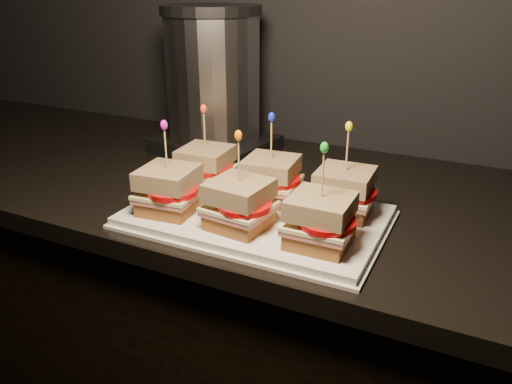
% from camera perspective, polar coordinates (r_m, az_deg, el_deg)
% --- Properties ---
extents(cabinet, '(2.44, 0.61, 0.85)m').
position_cam_1_polar(cabinet, '(1.25, 3.68, -19.46)').
color(cabinet, black).
rests_on(cabinet, ground).
extents(granite_slab, '(2.48, 0.65, 0.04)m').
position_cam_1_polar(granite_slab, '(1.01, 4.31, -0.64)').
color(granite_slab, black).
rests_on(granite_slab, cabinet).
extents(platter, '(0.43, 0.26, 0.02)m').
position_cam_1_polar(platter, '(0.87, 0.00, -2.80)').
color(platter, white).
rests_on(platter, granite_slab).
extents(platter_rim, '(0.44, 0.28, 0.01)m').
position_cam_1_polar(platter_rim, '(0.87, 0.00, -3.16)').
color(platter_rim, white).
rests_on(platter_rim, granite_slab).
extents(sandwich_0_bread_bot, '(0.09, 0.09, 0.02)m').
position_cam_1_polar(sandwich_0_bread_bot, '(0.97, -5.68, 1.30)').
color(sandwich_0_bread_bot, brown).
rests_on(sandwich_0_bread_bot, platter).
extents(sandwich_0_ham, '(0.10, 0.10, 0.01)m').
position_cam_1_polar(sandwich_0_ham, '(0.96, -5.71, 2.20)').
color(sandwich_0_ham, '#B0625D').
rests_on(sandwich_0_ham, sandwich_0_bread_bot).
extents(sandwich_0_cheese, '(0.10, 0.10, 0.01)m').
position_cam_1_polar(sandwich_0_cheese, '(0.96, -5.73, 2.59)').
color(sandwich_0_cheese, '#FCF3AE').
rests_on(sandwich_0_cheese, sandwich_0_ham).
extents(sandwich_0_tomato, '(0.09, 0.09, 0.01)m').
position_cam_1_polar(sandwich_0_tomato, '(0.95, -5.31, 2.79)').
color(sandwich_0_tomato, '#BB090A').
rests_on(sandwich_0_tomato, sandwich_0_cheese).
extents(sandwich_0_bread_top, '(0.10, 0.10, 0.03)m').
position_cam_1_polar(sandwich_0_bread_top, '(0.95, -5.80, 4.13)').
color(sandwich_0_bread_top, '#533012').
rests_on(sandwich_0_bread_top, sandwich_0_tomato).
extents(sandwich_0_pick, '(0.00, 0.00, 0.09)m').
position_cam_1_polar(sandwich_0_pick, '(0.94, -5.91, 6.76)').
color(sandwich_0_pick, tan).
rests_on(sandwich_0_pick, sandwich_0_bread_top).
extents(sandwich_0_frill, '(0.01, 0.01, 0.02)m').
position_cam_1_polar(sandwich_0_frill, '(0.92, -6.02, 9.44)').
color(sandwich_0_frill, '#F14722').
rests_on(sandwich_0_frill, sandwich_0_pick).
extents(sandwich_1_bread_bot, '(0.10, 0.10, 0.02)m').
position_cam_1_polar(sandwich_1_bread_bot, '(0.91, 1.68, -0.08)').
color(sandwich_1_bread_bot, brown).
rests_on(sandwich_1_bread_bot, platter).
extents(sandwich_1_ham, '(0.10, 0.10, 0.01)m').
position_cam_1_polar(sandwich_1_ham, '(0.90, 1.70, 0.87)').
color(sandwich_1_ham, '#B0625D').
rests_on(sandwich_1_ham, sandwich_1_bread_bot).
extents(sandwich_1_cheese, '(0.11, 0.10, 0.01)m').
position_cam_1_polar(sandwich_1_cheese, '(0.90, 1.70, 1.28)').
color(sandwich_1_cheese, '#FCF3AE').
rests_on(sandwich_1_cheese, sandwich_1_ham).
extents(sandwich_1_tomato, '(0.09, 0.09, 0.01)m').
position_cam_1_polar(sandwich_1_tomato, '(0.89, 2.25, 1.48)').
color(sandwich_1_tomato, '#BB090A').
rests_on(sandwich_1_tomato, sandwich_1_cheese).
extents(sandwich_1_bread_top, '(0.10, 0.10, 0.03)m').
position_cam_1_polar(sandwich_1_bread_top, '(0.89, 1.72, 2.92)').
color(sandwich_1_bread_top, '#533012').
rests_on(sandwich_1_bread_top, sandwich_1_tomato).
extents(sandwich_1_pick, '(0.00, 0.00, 0.09)m').
position_cam_1_polar(sandwich_1_pick, '(0.87, 1.76, 5.71)').
color(sandwich_1_pick, tan).
rests_on(sandwich_1_pick, sandwich_1_bread_top).
extents(sandwich_1_frill, '(0.01, 0.01, 0.02)m').
position_cam_1_polar(sandwich_1_frill, '(0.86, 1.79, 8.56)').
color(sandwich_1_frill, '#1521CC').
rests_on(sandwich_1_frill, sandwich_1_pick).
extents(sandwich_2_bread_bot, '(0.09, 0.09, 0.02)m').
position_cam_1_polar(sandwich_2_bread_bot, '(0.87, 9.91, -1.62)').
color(sandwich_2_bread_bot, brown).
rests_on(sandwich_2_bread_bot, platter).
extents(sandwich_2_ham, '(0.10, 0.10, 0.01)m').
position_cam_1_polar(sandwich_2_ham, '(0.86, 9.98, -0.63)').
color(sandwich_2_ham, '#B0625D').
rests_on(sandwich_2_ham, sandwich_2_bread_bot).
extents(sandwich_2_cheese, '(0.10, 0.10, 0.01)m').
position_cam_1_polar(sandwich_2_cheese, '(0.86, 10.01, -0.20)').
color(sandwich_2_cheese, '#FCF3AE').
rests_on(sandwich_2_cheese, sandwich_2_ham).
extents(sandwich_2_tomato, '(0.09, 0.09, 0.01)m').
position_cam_1_polar(sandwich_2_tomato, '(0.85, 10.71, -0.02)').
color(sandwich_2_tomato, '#BB090A').
rests_on(sandwich_2_tomato, sandwich_2_cheese).
extents(sandwich_2_bread_top, '(0.09, 0.09, 0.03)m').
position_cam_1_polar(sandwich_2_bread_top, '(0.85, 10.14, 1.50)').
color(sandwich_2_bread_top, '#533012').
rests_on(sandwich_2_bread_top, sandwich_2_tomato).
extents(sandwich_2_pick, '(0.00, 0.00, 0.09)m').
position_cam_1_polar(sandwich_2_pick, '(0.83, 10.35, 4.40)').
color(sandwich_2_pick, tan).
rests_on(sandwich_2_pick, sandwich_2_bread_top).
extents(sandwich_2_frill, '(0.01, 0.01, 0.02)m').
position_cam_1_polar(sandwich_2_frill, '(0.82, 10.58, 7.39)').
color(sandwich_2_frill, yellow).
rests_on(sandwich_2_frill, sandwich_2_pick).
extents(sandwich_3_bread_bot, '(0.10, 0.10, 0.02)m').
position_cam_1_polar(sandwich_3_bread_bot, '(0.87, -9.82, -1.39)').
color(sandwich_3_bread_bot, brown).
rests_on(sandwich_3_bread_bot, platter).
extents(sandwich_3_ham, '(0.11, 0.10, 0.01)m').
position_cam_1_polar(sandwich_3_ham, '(0.87, -9.89, -0.41)').
color(sandwich_3_ham, '#B0625D').
rests_on(sandwich_3_ham, sandwich_3_bread_bot).
extents(sandwich_3_cheese, '(0.11, 0.10, 0.01)m').
position_cam_1_polar(sandwich_3_cheese, '(0.86, -9.92, 0.02)').
color(sandwich_3_cheese, '#FCF3AE').
rests_on(sandwich_3_cheese, sandwich_3_ham).
extents(sandwich_3_tomato, '(0.09, 0.09, 0.01)m').
position_cam_1_polar(sandwich_3_tomato, '(0.85, -9.53, 0.20)').
color(sandwich_3_tomato, '#BB090A').
rests_on(sandwich_3_tomato, sandwich_3_cheese).
extents(sandwich_3_bread_top, '(0.10, 0.10, 0.03)m').
position_cam_1_polar(sandwich_3_bread_top, '(0.85, -10.05, 1.70)').
color(sandwich_3_bread_top, '#533012').
rests_on(sandwich_3_bread_top, sandwich_3_tomato).
extents(sandwich_3_pick, '(0.00, 0.00, 0.09)m').
position_cam_1_polar(sandwich_3_pick, '(0.84, -10.26, 4.59)').
color(sandwich_3_pick, tan).
rests_on(sandwich_3_pick, sandwich_3_bread_top).
extents(sandwich_3_frill, '(0.01, 0.01, 0.02)m').
position_cam_1_polar(sandwich_3_frill, '(0.83, -10.48, 7.55)').
color(sandwich_3_frill, '#BF16B0').
rests_on(sandwich_3_frill, sandwich_3_pick).
extents(sandwich_4_bread_bot, '(0.10, 0.10, 0.02)m').
position_cam_1_polar(sandwich_4_bread_bot, '(0.81, -1.90, -3.15)').
color(sandwich_4_bread_bot, brown).
rests_on(sandwich_4_bread_bot, platter).
extents(sandwich_4_ham, '(0.11, 0.10, 0.01)m').
position_cam_1_polar(sandwich_4_ham, '(0.80, -1.91, -2.10)').
color(sandwich_4_ham, '#B0625D').
rests_on(sandwich_4_ham, sandwich_4_bread_bot).
extents(sandwich_4_cheese, '(0.11, 0.11, 0.01)m').
position_cam_1_polar(sandwich_4_cheese, '(0.80, -1.92, -1.65)').
color(sandwich_4_cheese, '#FCF3AE').
rests_on(sandwich_4_cheese, sandwich_4_ham).
extents(sandwich_4_tomato, '(0.09, 0.09, 0.01)m').
position_cam_1_polar(sandwich_4_tomato, '(0.78, -1.35, -1.47)').
color(sandwich_4_tomato, '#BB090A').
rests_on(sandwich_4_tomato, sandwich_4_cheese).
extents(sandwich_4_bread_top, '(0.10, 0.10, 0.03)m').
position_cam_1_polar(sandwich_4_bread_top, '(0.79, -1.94, 0.16)').
color(sandwich_4_bread_top, '#533012').
rests_on(sandwich_4_bread_top, sandwich_4_tomato).
extents(sandwich_4_pick, '(0.00, 0.00, 0.09)m').
position_cam_1_polar(sandwich_4_pick, '(0.77, -1.99, 3.27)').
color(sandwich_4_pick, tan).
rests_on(sandwich_4_pick, sandwich_4_bread_top).
extents(sandwich_4_frill, '(0.01, 0.01, 0.02)m').
position_cam_1_polar(sandwich_4_frill, '(0.76, -2.03, 6.48)').
color(sandwich_4_frill, orange).
rests_on(sandwich_4_frill, sandwich_4_pick).
extents(sandwich_5_bread_bot, '(0.09, 0.09, 0.02)m').
position_cam_1_polar(sandwich_5_bread_bot, '(0.76, 7.25, -5.09)').
color(sandwich_5_bread_bot, brown).
rests_on(sandwich_5_bread_bot, platter).
extents(sandwich_5_ham, '(0.10, 0.09, 0.01)m').
position_cam_1_polar(sandwich_5_ham, '(0.75, 7.31, -4.00)').
color(sandwich_5_ham, '#B0625D').
rests_on(sandwich_5_ham, sandwich_5_bread_bot).
extents(sandwich_5_cheese, '(0.10, 0.10, 0.01)m').
position_cam_1_polar(sandwich_5_cheese, '(0.75, 7.34, -3.52)').
color(sandwich_5_cheese, '#FCF3AE').
rests_on(sandwich_5_cheese, sandwich_5_ham).
extents(sandwich_5_tomato, '(0.09, 0.09, 0.01)m').
position_cam_1_polar(sandwich_5_tomato, '(0.74, 8.10, -3.36)').
color(sandwich_5_tomato, '#BB090A').
rests_on(sandwich_5_tomato, sandwich_5_cheese).
extents(sandwich_5_bread_top, '(0.09, 0.09, 0.03)m').
position_cam_1_polar(sandwich_5_bread_top, '(0.74, 7.45, -1.62)').
color(sandwich_5_bread_top, '#533012').
rests_on(sandwich_5_bread_top, sandwich_5_tomato).
extents(sandwich_5_pick, '(0.00, 0.00, 0.09)m').
position_cam_1_polar(sandwich_5_pick, '(0.72, 7.63, 1.65)').
color(sandwich_5_pick, tan).
rests_on(sandwich_5_pick, sandwich_5_bread_top).
extents(sandwich_5_frill, '(0.01, 0.01, 0.02)m').
position_cam_1_polar(sandwich_5_frill, '(0.71, 7.82, 5.06)').
color(sandwich_5_frill, green).
rests_on(sandwich_5_frill, sandwich_5_pick).
extents(appliance_base, '(0.29, 0.25, 0.03)m').
position_cam_1_polar(appliance_base, '(1.24, -4.67, 5.52)').
color(appliance_base, '#262628').
rests_on(appliance_base, granite_slab).
extents(appliance_body, '(0.22, 0.22, 0.28)m').
position_cam_1_polar(appliance_body, '(1.20, -4.91, 12.73)').
color(appliance_body, silver).
rests_on(appliance_body, appliance_base).
extents(appliance_lid, '(0.23, 0.23, 0.02)m').
position_cam_1_polar(appliance_lid, '(1.18, -5.18, 20.01)').
color(appliance_lid, '#262628').
rests_on(appliance_lid, appliance_body).
extents(appliance, '(0.26, 0.22, 0.34)m').
position_cam_1_polar(appliance, '(1.20, -4.90, 12.47)').
color(appliance, silver).
rests_on(appliance, granite_slab).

